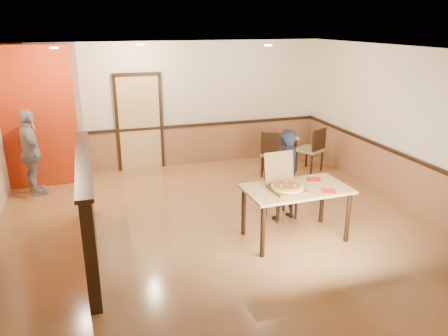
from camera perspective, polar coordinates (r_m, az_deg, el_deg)
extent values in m
plane|color=#BC7F49|center=(7.18, -0.55, -7.80)|extent=(7.00, 7.00, 0.00)
plane|color=black|center=(6.45, -0.63, 15.09)|extent=(7.00, 7.00, 0.00)
plane|color=beige|center=(10.00, -6.54, 8.15)|extent=(7.00, 0.00, 7.00)
plane|color=beige|center=(8.37, 23.07, 4.73)|extent=(0.00, 7.00, 7.00)
cube|color=#935F3A|center=(10.18, -6.31, 2.85)|extent=(7.00, 0.04, 0.90)
cube|color=black|center=(10.05, -6.38, 5.40)|extent=(7.00, 0.06, 0.06)
cube|color=#935F3A|center=(8.60, 22.12, -1.42)|extent=(0.04, 7.00, 0.90)
cube|color=black|center=(8.45, 22.40, 1.56)|extent=(0.06, 7.00, 0.06)
cube|color=tan|center=(9.91, -10.98, 5.77)|extent=(0.90, 0.06, 2.10)
cube|color=black|center=(6.46, -17.32, -5.02)|extent=(0.14, 3.00, 1.40)
cube|color=black|center=(6.21, -17.95, 1.08)|extent=(0.20, 3.10, 0.05)
cube|color=#BA2F0D|center=(9.38, -23.63, 6.02)|extent=(1.60, 0.20, 2.78)
cylinder|color=beige|center=(7.98, -21.29, 14.41)|extent=(0.14, 0.14, 0.02)
cylinder|color=beige|center=(8.73, -10.88, 15.57)|extent=(0.14, 0.14, 0.02)
cylinder|color=beige|center=(8.34, 5.81, 15.66)|extent=(0.14, 0.14, 0.02)
cube|color=tan|center=(6.63, 9.43, -2.70)|extent=(1.58, 0.93, 0.04)
cylinder|color=black|center=(6.21, 5.09, -8.25)|extent=(0.07, 0.07, 0.79)
cylinder|color=black|center=(6.81, 2.57, -5.65)|extent=(0.07, 0.07, 0.79)
cylinder|color=black|center=(6.86, 15.88, -6.23)|extent=(0.07, 0.07, 0.79)
cylinder|color=black|center=(7.41, 12.69, -4.05)|extent=(0.07, 0.07, 0.79)
cube|color=olive|center=(7.46, 7.50, -3.16)|extent=(0.51, 0.51, 0.06)
cube|color=black|center=(7.54, 6.73, -0.93)|extent=(0.43, 0.10, 0.43)
cylinder|color=black|center=(7.32, 6.99, -5.73)|extent=(0.04, 0.04, 0.39)
cylinder|color=black|center=(7.61, 5.49, -4.71)|extent=(0.04, 0.04, 0.39)
cylinder|color=black|center=(7.52, 9.38, -5.18)|extent=(0.04, 0.04, 0.39)
cylinder|color=black|center=(7.79, 7.82, -4.21)|extent=(0.04, 0.04, 0.39)
cube|color=olive|center=(9.50, 6.34, 2.00)|extent=(0.66, 0.66, 0.06)
cube|color=black|center=(9.21, 6.35, 3.21)|extent=(0.45, 0.25, 0.48)
cylinder|color=black|center=(9.78, 7.53, 0.71)|extent=(0.05, 0.05, 0.43)
cylinder|color=black|center=(9.39, 7.49, -0.06)|extent=(0.05, 0.05, 0.43)
cylinder|color=black|center=(9.79, 5.12, 0.81)|extent=(0.05, 0.05, 0.43)
cylinder|color=black|center=(9.40, 4.98, 0.05)|extent=(0.05, 0.05, 0.43)
cube|color=olive|center=(9.89, 11.12, 2.39)|extent=(0.67, 0.67, 0.06)
cube|color=black|center=(9.70, 12.32, 3.64)|extent=(0.44, 0.26, 0.47)
cylinder|color=black|center=(10.24, 10.72, 1.35)|extent=(0.05, 0.05, 0.43)
cylinder|color=black|center=(10.03, 12.63, 0.86)|extent=(0.05, 0.05, 0.43)
cylinder|color=black|center=(9.92, 9.39, 0.86)|extent=(0.05, 0.05, 0.43)
cylinder|color=black|center=(9.70, 11.35, 0.34)|extent=(0.05, 0.05, 0.43)
cube|color=tan|center=(10.11, 7.47, 4.10)|extent=(0.70, 0.70, 0.04)
cylinder|color=black|center=(9.90, 6.55, 1.68)|extent=(0.07, 0.07, 0.67)
cylinder|color=black|center=(10.35, 5.59, 2.47)|extent=(0.07, 0.07, 0.67)
cylinder|color=black|center=(10.08, 9.23, 1.87)|extent=(0.07, 0.07, 0.67)
cylinder|color=black|center=(10.52, 8.17, 2.64)|extent=(0.07, 0.07, 0.67)
imported|color=black|center=(7.28, 7.89, -0.94)|extent=(0.64, 0.50, 1.56)
imported|color=#94949D|center=(9.04, -23.88, 1.81)|extent=(0.68, 1.05, 1.66)
cube|color=brown|center=(6.50, 8.25, -2.74)|extent=(0.50, 0.50, 0.03)
cube|color=brown|center=(6.64, 7.21, 0.11)|extent=(0.48, 0.11, 0.47)
cylinder|color=#E8C054|center=(6.48, 8.27, -2.46)|extent=(0.58, 0.58, 0.03)
cube|color=red|center=(6.58, 13.50, -2.92)|extent=(0.26, 0.26, 0.00)
cylinder|color=silver|center=(6.57, 13.28, -2.90)|extent=(0.07, 0.16, 0.01)
cube|color=silver|center=(6.60, 13.73, -2.85)|extent=(0.08, 0.18, 0.00)
cube|color=red|center=(7.00, 11.61, -1.47)|extent=(0.28, 0.28, 0.01)
cylinder|color=silver|center=(6.98, 11.40, -1.45)|extent=(0.07, 0.18, 0.01)
cube|color=silver|center=(7.01, 11.83, -1.42)|extent=(0.09, 0.19, 0.00)
cylinder|color=#896218|center=(9.95, 7.21, 4.39)|extent=(0.05, 0.05, 0.13)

